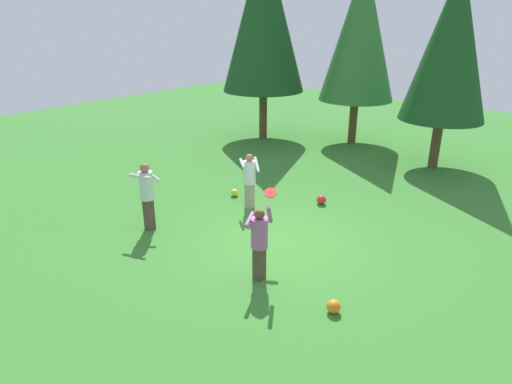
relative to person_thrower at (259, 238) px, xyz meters
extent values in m
plane|color=#387A2D|center=(-0.57, 1.49, -0.92)|extent=(40.00, 40.00, 0.00)
cube|color=#4C382D|center=(0.00, 0.00, -0.56)|extent=(0.19, 0.22, 0.73)
cylinder|color=#A85693|center=(0.00, 0.00, 0.12)|extent=(0.34, 0.34, 0.63)
sphere|color=brown|center=(0.00, 0.00, 0.53)|extent=(0.21, 0.21, 0.21)
cylinder|color=#A85693|center=(-0.18, -0.09, 0.40)|extent=(0.32, 0.52, 0.12)
cylinder|color=#A85693|center=(0.18, 0.09, 0.55)|extent=(0.24, 0.37, 0.49)
cube|color=gray|center=(-2.49, 2.57, -0.55)|extent=(0.19, 0.22, 0.74)
cylinder|color=silver|center=(-2.49, 2.57, 0.13)|extent=(0.34, 0.34, 0.64)
sphere|color=#8C6647|center=(-2.49, 2.57, 0.55)|extent=(0.21, 0.21, 0.21)
cylinder|color=silver|center=(-2.36, 2.73, 0.35)|extent=(0.46, 0.39, 0.31)
cylinder|color=silver|center=(-2.62, 2.42, 0.41)|extent=(0.48, 0.41, 0.12)
cube|color=#4C382D|center=(-3.56, -0.04, -0.51)|extent=(0.19, 0.22, 0.82)
cylinder|color=silver|center=(-3.56, -0.04, 0.25)|extent=(0.34, 0.34, 0.71)
sphere|color=#8C6647|center=(-3.56, -0.04, 0.71)|extent=(0.23, 0.23, 0.23)
cylinder|color=silver|center=(-3.62, 0.15, 0.48)|extent=(0.56, 0.25, 0.37)
cylinder|color=silver|center=(-3.49, -0.23, 0.55)|extent=(0.60, 0.26, 0.09)
cylinder|color=red|center=(-0.49, 0.96, 0.55)|extent=(0.35, 0.35, 0.15)
sphere|color=red|center=(-1.10, 4.10, -0.79)|extent=(0.27, 0.27, 0.27)
sphere|color=yellow|center=(-3.40, 2.94, -0.81)|extent=(0.22, 0.22, 0.22)
sphere|color=orange|center=(1.75, 0.01, -0.79)|extent=(0.26, 0.26, 0.26)
cylinder|color=brown|center=(-3.65, 10.48, 0.72)|extent=(0.33, 0.33, 3.29)
cone|color=#337033|center=(-3.65, 10.48, 3.52)|extent=(2.96, 2.96, 5.26)
cylinder|color=brown|center=(0.12, 9.49, 0.63)|extent=(0.33, 0.33, 3.10)
cone|color=#19471E|center=(0.12, 9.49, 3.26)|extent=(2.79, 2.79, 4.96)
cylinder|color=brown|center=(-7.00, 8.68, 0.94)|extent=(0.34, 0.34, 3.73)
cone|color=#19471E|center=(-7.00, 8.68, 4.12)|extent=(3.36, 3.36, 5.97)
camera|label=1|loc=(4.99, -6.02, 4.14)|focal=31.17mm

